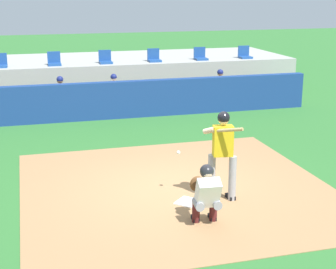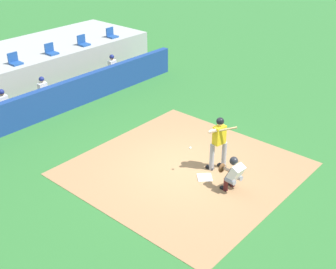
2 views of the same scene
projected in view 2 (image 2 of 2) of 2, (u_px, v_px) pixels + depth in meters
name	position (u px, v px, depth m)	size (l,w,h in m)	color
ground_plane	(185.00, 169.00, 13.97)	(80.00, 80.00, 0.00)	#2D6B2D
dirt_infield	(185.00, 169.00, 13.97)	(6.40, 6.40, 0.01)	#9E754C
home_plate	(205.00, 177.00, 13.49)	(0.44, 0.44, 0.02)	white
batter_at_plate	(219.00, 140.00, 13.49)	(0.64, 0.82, 1.80)	#99999E
catcher_crouched	(232.00, 172.00, 12.67)	(0.51, 1.90, 1.13)	gray
dugout_wall	(58.00, 99.00, 17.45)	(13.00, 0.30, 1.20)	navy
dugout_bench	(45.00, 101.00, 18.21)	(11.80, 0.44, 0.45)	olive
dugout_player_1	(5.00, 105.00, 16.70)	(0.49, 0.70, 1.30)	#939399
dugout_player_2	(45.00, 92.00, 17.89)	(0.49, 0.70, 1.30)	#939399
dugout_player_3	(114.00, 68.00, 20.45)	(0.49, 0.70, 1.30)	#939399
stadium_seat_3	(15.00, 61.00, 18.68)	(0.46, 0.46, 0.48)	#1E478C
stadium_seat_4	(51.00, 51.00, 19.92)	(0.46, 0.46, 0.48)	#1E478C
stadium_seat_5	(83.00, 42.00, 21.16)	(0.46, 0.46, 0.48)	#1E478C
stadium_seat_6	(111.00, 35.00, 22.39)	(0.46, 0.46, 0.48)	#1E478C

